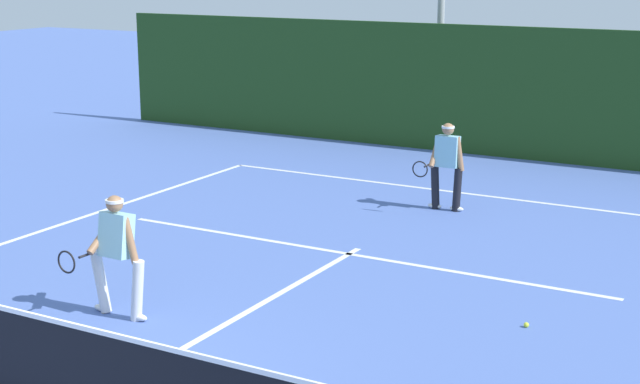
% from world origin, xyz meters
% --- Properties ---
extents(court_line_baseline_far, '(10.17, 0.10, 0.01)m').
position_xyz_m(court_line_baseline_far, '(0.00, 10.64, 0.00)').
color(court_line_baseline_far, white).
rests_on(court_line_baseline_far, ground_plane).
extents(court_line_service, '(8.29, 0.10, 0.01)m').
position_xyz_m(court_line_service, '(0.00, 6.08, 0.00)').
color(court_line_service, white).
rests_on(court_line_service, ground_plane).
extents(court_line_centre, '(0.10, 6.40, 0.01)m').
position_xyz_m(court_line_centre, '(0.00, 3.20, 0.00)').
color(court_line_centre, white).
rests_on(court_line_centre, ground_plane).
extents(tennis_net, '(11.14, 0.09, 1.06)m').
position_xyz_m(tennis_net, '(0.00, 0.00, 0.52)').
color(tennis_net, '#1E4723').
rests_on(tennis_net, ground_plane).
extents(player_near, '(0.89, 0.88, 1.59)m').
position_xyz_m(player_near, '(-1.34, 2.33, 0.87)').
color(player_near, silver).
rests_on(player_near, ground_plane).
extents(player_far, '(0.75, 0.84, 1.59)m').
position_xyz_m(player_far, '(0.29, 9.29, 0.87)').
color(player_far, black).
rests_on(player_far, ground_plane).
extents(tennis_ball, '(0.07, 0.07, 0.07)m').
position_xyz_m(tennis_ball, '(3.31, 4.50, 0.03)').
color(tennis_ball, '#D1E033').
rests_on(tennis_ball, ground_plane).
extents(back_fence_windscreen, '(21.82, 0.12, 2.97)m').
position_xyz_m(back_fence_windscreen, '(0.00, 14.36, 1.48)').
color(back_fence_windscreen, '#204018').
rests_on(back_fence_windscreen, ground_plane).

